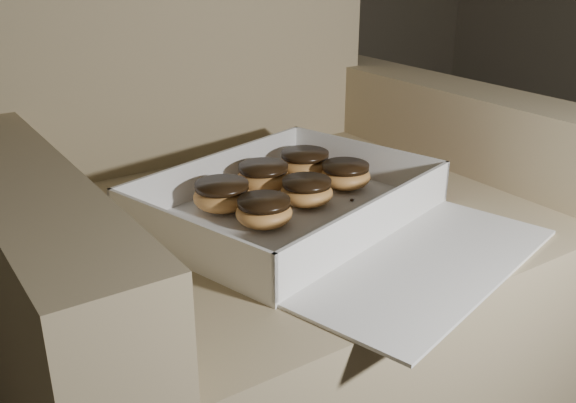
% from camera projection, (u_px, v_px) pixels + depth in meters
% --- Properties ---
extents(armchair, '(0.95, 0.81, 1.00)m').
position_uv_depth(armchair, '(269.00, 260.00, 1.17)').
color(armchair, '#8B7B58').
rests_on(armchair, floor).
extents(bakery_box, '(0.56, 0.61, 0.07)m').
position_uv_depth(bakery_box, '(312.00, 216.00, 0.99)').
color(bakery_box, silver).
rests_on(bakery_box, armchair).
extents(donut_a, '(0.09, 0.09, 0.04)m').
position_uv_depth(donut_a, '(345.00, 175.00, 1.12)').
color(donut_a, '#CE9148').
rests_on(donut_a, bakery_box).
extents(donut_b, '(0.09, 0.09, 0.04)m').
position_uv_depth(donut_b, '(264.00, 211.00, 0.97)').
color(donut_b, '#CE9148').
rests_on(donut_b, bakery_box).
extents(donut_c, '(0.09, 0.09, 0.04)m').
position_uv_depth(donut_c, '(307.00, 191.00, 1.05)').
color(donut_c, '#CE9148').
rests_on(donut_c, bakery_box).
extents(donut_d, '(0.09, 0.09, 0.05)m').
position_uv_depth(donut_d, '(222.00, 195.00, 1.02)').
color(donut_d, '#CE9148').
rests_on(donut_d, bakery_box).
extents(donut_e, '(0.09, 0.09, 0.05)m').
position_uv_depth(donut_e, '(263.00, 176.00, 1.11)').
color(donut_e, '#CE9148').
rests_on(donut_e, bakery_box).
extents(donut_f, '(0.09, 0.09, 0.05)m').
position_uv_depth(donut_f, '(305.00, 163.00, 1.17)').
color(donut_f, '#CE9148').
rests_on(donut_f, bakery_box).
extents(crumb_a, '(0.01, 0.01, 0.00)m').
position_uv_depth(crumb_a, '(335.00, 241.00, 0.92)').
color(crumb_a, black).
rests_on(crumb_a, bakery_box).
extents(crumb_b, '(0.01, 0.01, 0.00)m').
position_uv_depth(crumb_b, '(318.00, 250.00, 0.89)').
color(crumb_b, black).
rests_on(crumb_b, bakery_box).
extents(crumb_c, '(0.01, 0.01, 0.00)m').
position_uv_depth(crumb_c, '(352.00, 200.00, 1.07)').
color(crumb_c, black).
rests_on(crumb_c, bakery_box).
extents(crumb_d, '(0.01, 0.01, 0.00)m').
position_uv_depth(crumb_d, '(223.00, 264.00, 0.86)').
color(crumb_d, black).
rests_on(crumb_d, bakery_box).
extents(crumb_e, '(0.01, 0.01, 0.00)m').
position_uv_depth(crumb_e, '(239.00, 273.00, 0.83)').
color(crumb_e, black).
rests_on(crumb_e, bakery_box).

